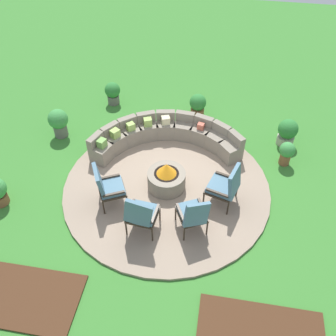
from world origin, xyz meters
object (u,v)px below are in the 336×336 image
object	(u,v)px
lounge_chair_front_left	(107,186)
lounge_chair_front_right	(141,214)
potted_plant_4	(113,92)
lounge_chair_back_right	(226,185)
fire_pit	(167,178)
curved_stone_bench	(165,136)
potted_plant_2	(288,132)
potted_plant_3	(59,122)
potted_plant_0	(287,152)
lounge_chair_back_left	(193,214)
potted_plant_1	(198,105)

from	to	relation	value
lounge_chair_front_left	lounge_chair_front_right	distance (m)	1.07
lounge_chair_front_left	potted_plant_4	xyz separation A→B (m)	(-0.98, 3.82, -0.24)
lounge_chair_front_right	lounge_chair_back_right	bearing A→B (deg)	39.15
fire_pit	lounge_chair_front_left	distance (m)	1.39
curved_stone_bench	lounge_chair_back_right	size ratio (longest dim) A/B	3.54
potted_plant_4	lounge_chair_front_right	bearing A→B (deg)	-67.37
curved_stone_bench	lounge_chair_back_right	world-z (taller)	lounge_chair_back_right
potted_plant_2	potted_plant_3	bearing A→B (deg)	-173.57
lounge_chair_back_right	potted_plant_0	distance (m)	2.12
lounge_chair_back_left	lounge_chair_back_right	xyz separation A→B (m)	(0.60, 0.87, 0.02)
potted_plant_1	lounge_chair_front_right	bearing A→B (deg)	-99.00
potted_plant_2	potted_plant_4	distance (m)	5.02
potted_plant_0	potted_plant_1	world-z (taller)	potted_plant_1
potted_plant_1	potted_plant_3	distance (m)	3.79
fire_pit	potted_plant_3	bearing A→B (deg)	155.40
curved_stone_bench	potted_plant_2	size ratio (longest dim) A/B	5.12
potted_plant_0	potted_plant_4	distance (m)	5.18
lounge_chair_front_left	potted_plant_4	size ratio (longest dim) A/B	1.61
lounge_chair_front_left	potted_plant_1	world-z (taller)	lounge_chair_front_left
fire_pit	potted_plant_4	distance (m)	3.77
lounge_chair_back_right	potted_plant_3	world-z (taller)	lounge_chair_back_right
curved_stone_bench	lounge_chair_back_left	distance (m)	2.78
curved_stone_bench	lounge_chair_front_right	size ratio (longest dim) A/B	3.39
fire_pit	lounge_chair_front_right	distance (m)	1.39
fire_pit	lounge_chair_back_right	size ratio (longest dim) A/B	0.83
lounge_chair_front_right	potted_plant_3	size ratio (longest dim) A/B	1.38
fire_pit	lounge_chair_back_right	bearing A→B (deg)	-11.29
lounge_chair_front_right	fire_pit	bearing A→B (deg)	83.85
lounge_chair_back_right	potted_plant_3	distance (m)	4.76
potted_plant_1	lounge_chair_back_left	bearing A→B (deg)	-85.01
curved_stone_bench	potted_plant_4	size ratio (longest dim) A/B	5.55
lounge_chair_front_left	potted_plant_1	bearing A→B (deg)	129.95
lounge_chair_back_left	potted_plant_2	world-z (taller)	lounge_chair_back_left
lounge_chair_front_left	potted_plant_3	bearing A→B (deg)	-164.26
potted_plant_0	lounge_chair_back_right	bearing A→B (deg)	-131.55
curved_stone_bench	lounge_chair_back_right	distance (m)	2.37
curved_stone_bench	potted_plant_4	world-z (taller)	curved_stone_bench
lounge_chair_front_right	lounge_chair_back_left	size ratio (longest dim) A/B	1.08
lounge_chair_back_right	potted_plant_2	xyz separation A→B (m)	(1.45, 2.36, -0.21)
potted_plant_2	lounge_chair_front_left	bearing A→B (deg)	-144.59
curved_stone_bench	lounge_chair_front_left	distance (m)	2.33
potted_plant_1	potted_plant_3	bearing A→B (deg)	-157.52
potted_plant_1	potted_plant_4	distance (m)	2.53
curved_stone_bench	lounge_chair_front_left	world-z (taller)	lounge_chair_front_left
curved_stone_bench	lounge_chair_front_right	bearing A→B (deg)	-89.77
potted_plant_3	potted_plant_4	size ratio (longest dim) A/B	1.18
lounge_chair_back_right	potted_plant_1	distance (m)	3.29
potted_plant_3	curved_stone_bench	bearing A→B (deg)	0.28
potted_plant_2	lounge_chair_back_right	bearing A→B (deg)	-121.66
fire_pit	potted_plant_2	bearing A→B (deg)	36.89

